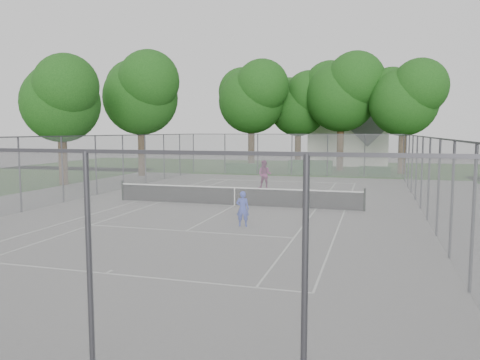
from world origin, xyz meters
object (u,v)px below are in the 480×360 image
(house, at_px, (349,127))
(tennis_net, at_px, (235,195))
(woman_player, at_px, (265,174))
(girl_player, at_px, (243,209))

(house, bearing_deg, tennis_net, -97.27)
(house, height_order, woman_player, house)
(woman_player, bearing_deg, girl_player, -76.73)
(tennis_net, height_order, house, house)
(tennis_net, relative_size, house, 1.24)
(house, relative_size, girl_player, 7.36)
(tennis_net, bearing_deg, girl_player, -69.74)
(tennis_net, relative_size, girl_player, 9.10)
(house, bearing_deg, girl_player, -93.43)
(tennis_net, height_order, woman_player, woman_player)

